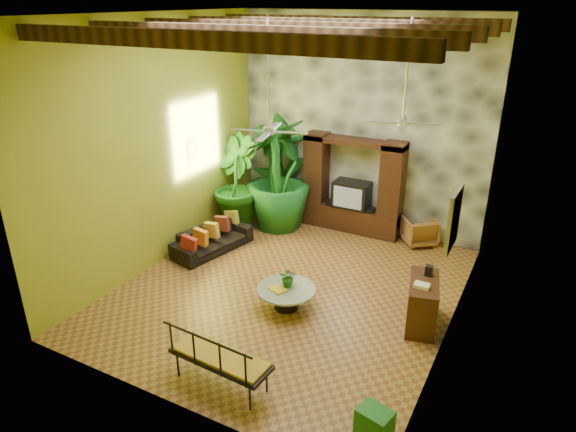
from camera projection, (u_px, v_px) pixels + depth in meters
The scene contains 23 objects.
ground at pixel (291, 288), 10.03m from camera, with size 7.00×7.00×0.00m, color brown.
ceiling at pixel (291, 14), 8.06m from camera, with size 6.00×7.00×0.02m, color silver.
back_wall at pixel (361, 125), 11.88m from camera, with size 6.00×0.02×5.00m, color #A29C24.
left_wall at pixel (159, 145), 10.34m from camera, with size 0.02×7.00×5.00m, color #A29C24.
right_wall at pixel (466, 194), 7.75m from camera, with size 0.02×7.00×5.00m, color #A29C24.
stone_accent_wall at pixel (360, 126), 11.83m from camera, with size 5.98×0.10×4.98m, color #3F4348.
ceiling_beams at pixel (291, 28), 8.15m from camera, with size 5.95×5.36×0.22m.
entertainment_center at pixel (352, 192), 12.19m from camera, with size 2.40×0.55×2.30m.
ceiling_fan_front at pixel (269, 118), 8.45m from camera, with size 1.28×1.28×1.86m.
ceiling_fan_back at pixel (404, 111), 8.97m from camera, with size 1.28×1.28×1.86m.
wall_art_mask at pixel (193, 152), 11.29m from camera, with size 0.06×0.32×0.55m, color yellow.
wall_art_painting at pixel (454, 220), 7.35m from camera, with size 0.06×0.70×0.90m, color #255A89.
sofa at pixel (212, 239), 11.42m from camera, with size 1.88×0.73×0.55m, color black.
wicker_armchair at pixel (419, 231), 11.72m from camera, with size 0.67×0.69×0.63m, color olive.
tall_plant_a at pixel (281, 167), 12.82m from camera, with size 1.40×0.95×2.65m, color #16561A.
tall_plant_b at pixel (234, 184), 12.23m from camera, with size 1.25×1.01×2.28m, color #185917.
tall_plant_c at pixel (278, 175), 12.21m from camera, with size 1.51×1.51×2.69m, color #1B6924.
coffee_table at pixel (286, 295), 9.31m from camera, with size 1.07×1.07×0.40m.
centerpiece_plant at pixel (288, 277), 9.26m from camera, with size 0.33×0.28×0.36m, color #1F5716.
yellow_tray at pixel (278, 289), 9.19m from camera, with size 0.31×0.22×0.03m, color gold.
iron_bench at pixel (217, 357), 7.28m from camera, with size 1.57×0.65×0.57m.
side_console at pixel (422, 303), 8.75m from camera, with size 0.48×1.06×0.85m, color #361911.
green_bin at pixel (375, 422), 6.62m from camera, with size 0.44×0.33×0.38m, color #1C6A2B.
Camera 1 is at (4.03, -7.67, 5.24)m, focal length 32.00 mm.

